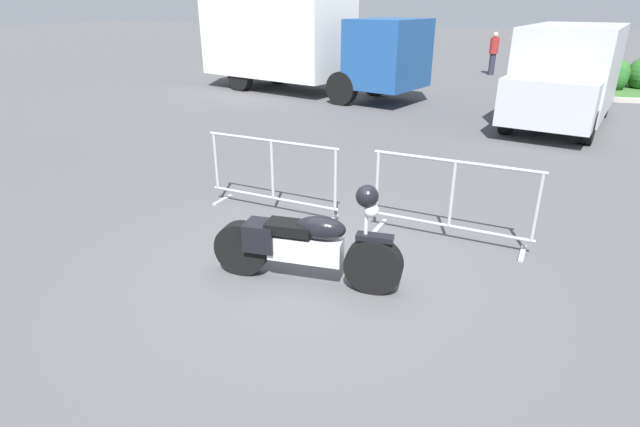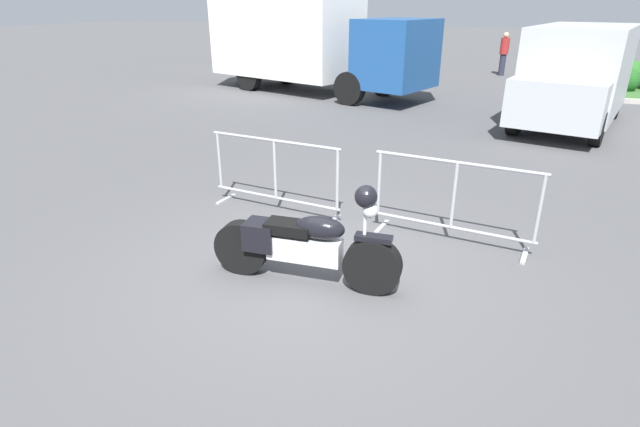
{
  "view_description": "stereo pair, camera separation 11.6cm",
  "coord_description": "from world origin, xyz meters",
  "px_view_note": "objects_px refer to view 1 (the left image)",
  "views": [
    {
      "loc": [
        2.01,
        -4.47,
        2.83
      ],
      "look_at": [
        0.04,
        0.24,
        0.65
      ],
      "focal_mm": 28.0,
      "sensor_mm": 36.0,
      "label": 1
    },
    {
      "loc": [
        2.12,
        -4.42,
        2.83
      ],
      "look_at": [
        0.04,
        0.24,
        0.65
      ],
      "focal_mm": 28.0,
      "sensor_mm": 36.0,
      "label": 2
    }
  ],
  "objects_px": {
    "crowd_barrier_far": "(451,200)",
    "motorcycle": "(305,244)",
    "box_truck": "(297,41)",
    "delivery_van": "(567,72)",
    "parked_car_silver": "(247,46)",
    "parked_car_maroon": "(296,48)",
    "parked_car_green": "(345,51)",
    "pedestrian": "(493,52)",
    "crowd_barrier_near": "(272,175)"
  },
  "relations": [
    {
      "from": "motorcycle",
      "to": "parked_car_maroon",
      "type": "relative_size",
      "value": 0.47
    },
    {
      "from": "parked_car_green",
      "to": "box_truck",
      "type": "bearing_deg",
      "value": -163.13
    },
    {
      "from": "delivery_van",
      "to": "pedestrian",
      "type": "xyz_separation_m",
      "value": [
        -2.43,
        8.69,
        -0.32
      ]
    },
    {
      "from": "crowd_barrier_near",
      "to": "pedestrian",
      "type": "height_order",
      "value": "pedestrian"
    },
    {
      "from": "parked_car_silver",
      "to": "parked_car_maroon",
      "type": "relative_size",
      "value": 1.06
    },
    {
      "from": "motorcycle",
      "to": "parked_car_silver",
      "type": "height_order",
      "value": "parked_car_silver"
    },
    {
      "from": "delivery_van",
      "to": "pedestrian",
      "type": "relative_size",
      "value": 3.11
    },
    {
      "from": "box_truck",
      "to": "pedestrian",
      "type": "relative_size",
      "value": 4.74
    },
    {
      "from": "crowd_barrier_near",
      "to": "parked_car_silver",
      "type": "distance_m",
      "value": 19.79
    },
    {
      "from": "box_truck",
      "to": "parked_car_green",
      "type": "distance_m",
      "value": 7.23
    },
    {
      "from": "parked_car_maroon",
      "to": "pedestrian",
      "type": "height_order",
      "value": "pedestrian"
    },
    {
      "from": "motorcycle",
      "to": "parked_car_green",
      "type": "distance_m",
      "value": 19.36
    },
    {
      "from": "parked_car_silver",
      "to": "pedestrian",
      "type": "height_order",
      "value": "pedestrian"
    },
    {
      "from": "crowd_barrier_far",
      "to": "parked_car_maroon",
      "type": "xyz_separation_m",
      "value": [
        -10.18,
        17.04,
        0.18
      ]
    },
    {
      "from": "delivery_van",
      "to": "parked_car_maroon",
      "type": "relative_size",
      "value": 1.18
    },
    {
      "from": "crowd_barrier_far",
      "to": "parked_car_green",
      "type": "distance_m",
      "value": 18.29
    },
    {
      "from": "pedestrian",
      "to": "box_truck",
      "type": "bearing_deg",
      "value": 158.02
    },
    {
      "from": "crowd_barrier_near",
      "to": "box_truck",
      "type": "distance_m",
      "value": 10.46
    },
    {
      "from": "delivery_van",
      "to": "parked_car_maroon",
      "type": "height_order",
      "value": "delivery_van"
    },
    {
      "from": "crowd_barrier_far",
      "to": "pedestrian",
      "type": "bearing_deg",
      "value": 93.45
    },
    {
      "from": "parked_car_silver",
      "to": "parked_car_green",
      "type": "xyz_separation_m",
      "value": [
        5.34,
        -0.19,
        -0.07
      ]
    },
    {
      "from": "motorcycle",
      "to": "crowd_barrier_near",
      "type": "bearing_deg",
      "value": 120.19
    },
    {
      "from": "box_truck",
      "to": "parked_car_silver",
      "type": "xyz_separation_m",
      "value": [
        -6.26,
        7.3,
        -0.86
      ]
    },
    {
      "from": "delivery_van",
      "to": "parked_car_silver",
      "type": "xyz_separation_m",
      "value": [
        -14.29,
        9.0,
        -0.47
      ]
    },
    {
      "from": "crowd_barrier_far",
      "to": "box_truck",
      "type": "distance_m",
      "value": 11.67
    },
    {
      "from": "crowd_barrier_far",
      "to": "motorcycle",
      "type": "bearing_deg",
      "value": -127.45
    },
    {
      "from": "box_truck",
      "to": "parked_car_silver",
      "type": "relative_size",
      "value": 1.69
    },
    {
      "from": "crowd_barrier_near",
      "to": "parked_car_green",
      "type": "bearing_deg",
      "value": 106.71
    },
    {
      "from": "crowd_barrier_far",
      "to": "pedestrian",
      "type": "height_order",
      "value": "pedestrian"
    },
    {
      "from": "pedestrian",
      "to": "parked_car_green",
      "type": "bearing_deg",
      "value": 105.63
    },
    {
      "from": "crowd_barrier_far",
      "to": "parked_car_green",
      "type": "bearing_deg",
      "value": 114.25
    },
    {
      "from": "parked_car_maroon",
      "to": "crowd_barrier_near",
      "type": "bearing_deg",
      "value": -146.25
    },
    {
      "from": "box_truck",
      "to": "delivery_van",
      "type": "bearing_deg",
      "value": 2.63
    },
    {
      "from": "crowd_barrier_far",
      "to": "parked_car_silver",
      "type": "distance_m",
      "value": 21.21
    },
    {
      "from": "motorcycle",
      "to": "pedestrian",
      "type": "bearing_deg",
      "value": 81.95
    },
    {
      "from": "delivery_van",
      "to": "crowd_barrier_near",
      "type": "bearing_deg",
      "value": -16.67
    },
    {
      "from": "box_truck",
      "to": "parked_car_silver",
      "type": "bearing_deg",
      "value": 145.19
    },
    {
      "from": "pedestrian",
      "to": "delivery_van",
      "type": "bearing_deg",
      "value": -147.62
    },
    {
      "from": "motorcycle",
      "to": "parked_car_maroon",
      "type": "bearing_deg",
      "value": 108.31
    },
    {
      "from": "delivery_van",
      "to": "parked_car_maroon",
      "type": "xyz_separation_m",
      "value": [
        -11.62,
        9.17,
        -0.51
      ]
    },
    {
      "from": "crowd_barrier_near",
      "to": "parked_car_silver",
      "type": "xyz_separation_m",
      "value": [
        -10.35,
        16.87,
        0.22
      ]
    },
    {
      "from": "box_truck",
      "to": "crowd_barrier_far",
      "type": "bearing_deg",
      "value": -40.84
    },
    {
      "from": "pedestrian",
      "to": "crowd_barrier_far",
      "type": "bearing_deg",
      "value": -159.82
    },
    {
      "from": "motorcycle",
      "to": "crowd_barrier_near",
      "type": "relative_size",
      "value": 1.01
    },
    {
      "from": "crowd_barrier_near",
      "to": "pedestrian",
      "type": "bearing_deg",
      "value": 84.79
    },
    {
      "from": "box_truck",
      "to": "parked_car_maroon",
      "type": "height_order",
      "value": "box_truck"
    },
    {
      "from": "parked_car_maroon",
      "to": "parked_car_silver",
      "type": "bearing_deg",
      "value": 103.16
    },
    {
      "from": "parked_car_green",
      "to": "parked_car_silver",
      "type": "bearing_deg",
      "value": 97.43
    },
    {
      "from": "motorcycle",
      "to": "pedestrian",
      "type": "xyz_separation_m",
      "value": [
        0.26,
        18.19,
        0.47
      ]
    },
    {
      "from": "delivery_van",
      "to": "parked_car_silver",
      "type": "bearing_deg",
      "value": -112.27
    }
  ]
}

